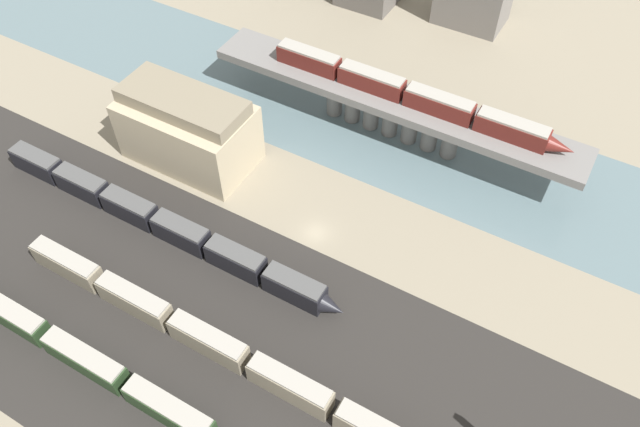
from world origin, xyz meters
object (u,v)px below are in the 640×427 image
(train_on_bridge, at_px, (413,95))
(train_yard_mid, at_px, (216,345))
(train_yard_far, at_px, (161,223))
(warehouse_building, at_px, (188,128))
(train_yard_near, at_px, (55,341))

(train_on_bridge, xyz_separation_m, train_yard_mid, (-4.82, -51.22, -8.02))
(train_yard_far, height_order, warehouse_building, warehouse_building)
(train_on_bridge, xyz_separation_m, train_yard_near, (-24.11, -61.41, -8.21))
(warehouse_building, bearing_deg, train_on_bridge, 35.93)
(train_yard_near, bearing_deg, train_on_bridge, 68.56)
(train_yard_far, relative_size, warehouse_building, 2.91)
(train_yard_near, bearing_deg, train_yard_far, 91.35)
(train_yard_far, bearing_deg, warehouse_building, 110.82)
(train_yard_far, distance_m, warehouse_building, 17.63)
(train_yard_near, height_order, warehouse_building, warehouse_building)
(train_on_bridge, distance_m, train_yard_mid, 52.07)
(train_yard_far, bearing_deg, train_on_bridge, 57.18)
(train_yard_near, xyz_separation_m, train_yard_far, (-0.55, 23.18, 0.12))
(train_yard_mid, bearing_deg, train_yard_far, 146.78)
(train_on_bridge, distance_m, train_yard_near, 66.48)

